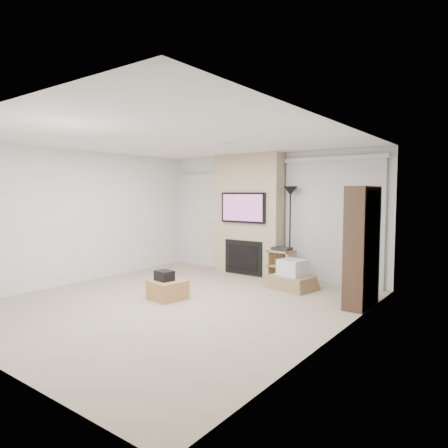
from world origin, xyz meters
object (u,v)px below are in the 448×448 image
Objects in this scene: av_stand at (282,263)px; bookshelf at (362,247)px; ottoman at (168,290)px; box_stack at (292,278)px; floor_lamp at (290,206)px.

bookshelf is (1.78, -0.81, 0.55)m from av_stand.
av_stand reaches higher than ottoman.
av_stand is (0.84, 2.25, 0.20)m from ottoman.
av_stand reaches higher than box_stack.
floor_lamp is 2.08× the size of box_stack.
ottoman is at bearing -151.26° from bookshelf.
floor_lamp reaches higher than bookshelf.
box_stack is 1.55m from bookshelf.
bookshelf is (2.62, 1.44, 0.75)m from ottoman.
floor_lamp is 1.44m from box_stack.
floor_lamp is 1.02× the size of bookshelf.
ottoman is 0.57× the size of box_stack.
bookshelf is (1.71, -1.00, -0.54)m from floor_lamp.
bookshelf reaches higher than ottoman.
box_stack is (0.38, -0.63, -1.24)m from floor_lamp.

